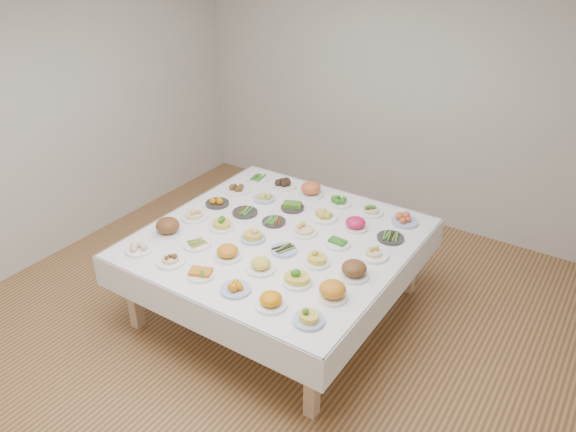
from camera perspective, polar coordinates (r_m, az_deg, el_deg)
The scene contains 38 objects.
room_envelope at distance 4.11m, azimuth -2.83°, elevation 9.47°, with size 5.02×5.02×2.81m.
display_table at distance 4.78m, azimuth -0.99°, elevation -2.80°, with size 2.14×2.14×0.75m.
dish_0 at distance 4.69m, azimuth -14.93°, elevation -3.06°, with size 0.21×0.21×0.09m.
dish_1 at distance 4.48m, azimuth -11.88°, elevation -4.21°, with size 0.22×0.22×0.11m.
dish_2 at distance 4.29m, azimuth -8.86°, elevation -5.55°, with size 0.21×0.21×0.10m.
dish_3 at distance 4.11m, azimuth -5.37°, elevation -7.16°, with size 0.22×0.22×0.09m.
dish_4 at distance 3.94m, azimuth -1.76°, elevation -8.39°, with size 0.22×0.22×0.13m.
dish_5 at distance 3.81m, azimuth 2.12°, elevation -10.08°, with size 0.22×0.22×0.12m.
dish_6 at distance 4.86m, azimuth -12.11°, elevation -1.10°, with size 0.24×0.24×0.14m.
dish_7 at distance 4.68m, azimuth -9.24°, elevation -2.80°, with size 0.23×0.23×0.05m.
dish_8 at distance 4.46m, azimuth -6.16°, elevation -3.55°, with size 0.22×0.22×0.13m.
dish_9 at distance 4.30m, azimuth -2.78°, elevation -4.87°, with size 0.22×0.22×0.12m.
dish_10 at distance 4.16m, azimuth 0.93°, elevation -6.08°, with size 0.22×0.22×0.14m.
dish_11 at distance 4.02m, azimuth 4.54°, elevation -7.48°, with size 0.22×0.22×0.14m.
dish_12 at distance 5.06m, azimuth -9.50°, elevation 0.29°, with size 0.23×0.23×0.12m.
dish_13 at distance 4.88m, azimuth -6.77°, elevation -0.68°, with size 0.22×0.22×0.12m.
dish_14 at distance 4.69m, azimuth -3.60°, elevation -1.79°, with size 0.21×0.21×0.13m.
dish_15 at distance 4.54m, azimuth -0.41°, elevation -3.37°, with size 0.23×0.21×0.05m.
dish_16 at distance 4.38m, azimuth 2.97°, elevation -4.19°, with size 0.21×0.21×0.13m.
dish_17 at distance 4.25m, azimuth 6.73°, elevation -5.35°, with size 0.24×0.24×0.14m.
dish_18 at distance 5.28m, azimuth -7.21°, elevation 1.48°, with size 0.22×0.22×0.08m.
dish_19 at distance 5.10m, azimuth -4.40°, elevation 0.47°, with size 0.23×0.23×0.05m.
dish_20 at distance 4.94m, azimuth -1.44°, elevation -0.53°, with size 0.20×0.20×0.05m.
dish_21 at distance 4.76m, azimuth 1.66°, elevation -1.14°, with size 0.22×0.22×0.13m.
dish_22 at distance 4.63m, azimuth 5.06°, elevation -2.57°, with size 0.21×0.21×0.09m.
dish_23 at distance 4.51m, azimuth 8.69°, elevation -3.47°, with size 0.24×0.24×0.12m.
dish_24 at distance 5.48m, azimuth -5.19°, elevation 2.82°, with size 0.24×0.24×0.10m.
dish_25 at distance 5.33m, azimuth -2.39°, elevation 1.91°, with size 0.20×0.20×0.08m.
dish_26 at distance 5.16m, azimuth 0.46°, elevation 1.11°, with size 0.21×0.21×0.09m.
dish_27 at distance 5.00m, azimuth 3.65°, elevation 0.18°, with size 0.24×0.24×0.11m.
dish_28 at distance 4.87m, azimuth 6.87°, elevation -0.74°, with size 0.21×0.21×0.12m.
dish_29 at distance 4.78m, azimuth 10.37°, elevation -2.12°, with size 0.22×0.22×0.05m.
dish_30 at distance 5.73m, azimuth -3.13°, elevation 3.87°, with size 0.23×0.23×0.05m.
dish_31 at distance 5.56m, azimuth -0.41°, elevation 3.35°, with size 0.24×0.24×0.10m.
dish_32 at distance 5.39m, azimuth 2.34°, elevation 2.78°, with size 0.26×0.26×0.15m.
dish_33 at distance 5.25m, azimuth 5.28°, elevation 1.60°, with size 0.21×0.21×0.10m.
dish_34 at distance 5.12m, azimuth 8.45°, elevation 0.80°, with size 0.21×0.21×0.12m.
dish_35 at distance 5.03m, azimuth 11.78°, elevation -0.26°, with size 0.23×0.23×0.10m.
Camera 1 is at (2.29, -3.12, 3.21)m, focal length 35.00 mm.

